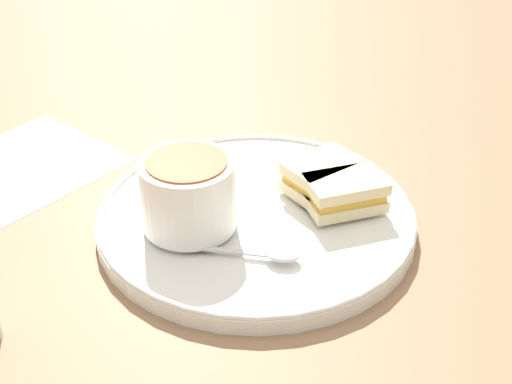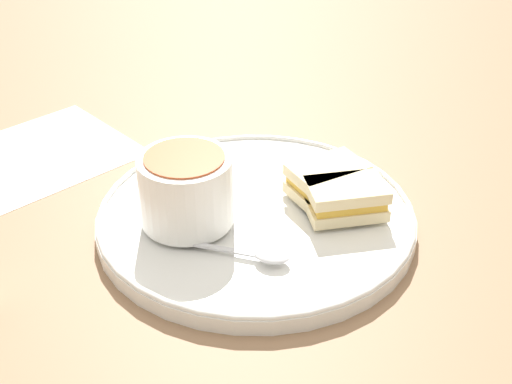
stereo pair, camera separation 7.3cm
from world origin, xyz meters
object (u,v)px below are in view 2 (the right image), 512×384
sandwich_half_far (327,179)px  sandwich_half_near (346,199)px  spoon (263,254)px  soup_bowl (186,189)px

sandwich_half_far → sandwich_half_near: bearing=-26.6°
spoon → sandwich_half_far: size_ratio=1.21×
sandwich_half_near → spoon: bearing=-98.5°
sandwich_half_far → spoon: bearing=-81.1°
spoon → soup_bowl: bearing=156.6°
soup_bowl → sandwich_half_far: bearing=59.6°
spoon → sandwich_half_far: 0.13m
soup_bowl → spoon: bearing=0.7°
spoon → sandwich_half_far: (-0.02, 0.13, 0.01)m
spoon → sandwich_half_near: (0.02, 0.11, 0.01)m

